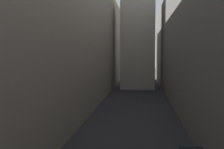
{
  "coord_description": "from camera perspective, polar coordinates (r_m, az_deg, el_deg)",
  "views": [
    {
      "loc": [
        1.1,
        3.47,
        7.65
      ],
      "look_at": [
        0.0,
        14.24,
        6.94
      ],
      "focal_mm": 47.94,
      "sensor_mm": 36.0,
      "label": 1
    }
  ],
  "objects": [
    {
      "name": "ground_plane",
      "position": [
        45.2,
        4.36,
        -6.04
      ],
      "size": [
        264.0,
        264.0,
        0.0
      ],
      "primitive_type": "plane",
      "color": "#232326"
    },
    {
      "name": "building_block_left",
      "position": [
        48.34,
        -9.61,
        7.02
      ],
      "size": [
        12.37,
        108.0,
        20.96
      ],
      "primitive_type": "cube",
      "color": "gray",
      "rests_on": "ground"
    },
    {
      "name": "building_block_right",
      "position": [
        47.53,
        17.4,
        5.99
      ],
      "size": [
        10.13,
        108.0,
        19.34
      ],
      "primitive_type": "cube",
      "color": "slate",
      "rests_on": "ground"
    }
  ]
}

